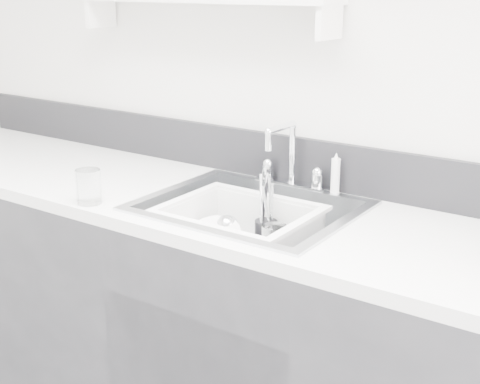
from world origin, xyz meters
The scene contains 13 objects.
counter_run centered at (0.00, 1.19, 0.46)m, with size 3.20×0.62×0.92m.
backsplash centered at (0.00, 1.49, 1.00)m, with size 3.20×0.02×0.16m, color black.
sink centered at (0.00, 1.19, 0.83)m, with size 0.64×0.52×0.20m, color silver, non-canonical shape.
faucet centered at (0.00, 1.44, 0.98)m, with size 0.26×0.18×0.23m.
side_sprayer centered at (0.16, 1.44, 0.99)m, with size 0.03×0.03×0.14m, color silver.
wall_shelf centered at (-0.35, 1.42, 1.51)m, with size 1.00×0.16×0.12m.
wash_tub centered at (-0.01, 1.15, 0.84)m, with size 0.45×0.36×0.17m, color silver, non-canonical shape.
plate_stack centered at (-0.10, 1.14, 0.79)m, with size 0.22×0.22×0.09m.
utensil_cup centered at (0.02, 1.26, 0.82)m, with size 0.07×0.07×0.24m.
ladle centered at (-0.06, 1.16, 0.81)m, with size 0.28×0.10×0.08m, color silver, non-canonical shape.
tumbler_in_tub centered at (0.09, 1.19, 0.82)m, with size 0.08×0.08×0.11m, color white.
tumbler_counter centered at (-0.43, 0.94, 0.97)m, with size 0.08×0.08×0.11m, color white.
bowl_small centered at (0.09, 1.14, 0.78)m, with size 0.10×0.10×0.03m, color white.
Camera 1 is at (1.07, -0.41, 1.58)m, focal length 50.00 mm.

